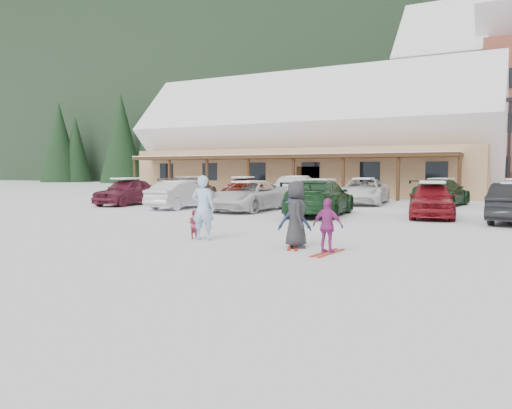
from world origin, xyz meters
The scene contains 24 objects.
ground centered at (0.00, 0.00, 0.00)m, with size 160.00×160.00×0.00m, color white.
forested_hillside centered at (0.00, 85.00, 19.00)m, with size 300.00×70.00×38.00m, color black.
day_lodge centered at (-9.00, 27.96, 3.94)m, with size 29.12×12.50×10.38m.
lamp_post centered at (6.16, 22.95, 3.57)m, with size 0.50×0.25×6.33m.
conifer_0 centered at (-26.00, 30.00, 5.69)m, with size 4.40×4.40×10.20m.
conifer_2 centered at (-30.00, 42.00, 6.83)m, with size 5.28×5.28×12.24m.
conifer_3 centered at (6.00, 44.00, 5.12)m, with size 3.96×3.96×9.18m.
adult_skier centered at (-1.01, 0.32, 0.91)m, with size 0.66×0.44×1.82m, color #A7C9EE.
toddler_red centered at (-1.37, 0.41, 0.41)m, with size 0.40×0.31×0.83m, color #AE364A.
child_navy centered at (1.76, 0.33, 0.66)m, with size 0.85×0.49×1.31m, color #1D2746.
skis_child_navy centered at (1.76, 0.33, 0.01)m, with size 0.20×1.40×0.03m, color red.
child_magenta centered at (2.84, -0.21, 0.65)m, with size 0.77×0.32×1.31m, color #9F2E81.
skis_child_magenta centered at (2.84, -0.21, 0.01)m, with size 0.20×1.40×0.03m, color red.
bystander_dark centered at (1.83, 0.28, 0.85)m, with size 0.83×0.54×1.69m, color #2A2A2C.
parked_car_0 centered at (-12.55, 9.90, 0.75)m, with size 1.77×4.39×1.50m, color maroon.
parked_car_1 centered at (-8.36, 9.29, 0.69)m, with size 1.46×4.19×1.38m, color silver.
parked_car_2 centered at (-4.64, 9.62, 0.70)m, with size 2.34×5.07×1.41m, color silver.
parked_car_3 centered at (-0.77, 8.88, 0.77)m, with size 2.17×5.33×1.55m, color #183E1E.
parked_car_4 centered at (3.63, 10.19, 0.74)m, with size 1.74×4.33×1.47m, color maroon.
parked_car_7 centered at (-13.27, 16.86, 0.74)m, with size 2.06×5.07×1.47m, color gray.
parked_car_8 centered at (-9.15, 17.07, 0.75)m, with size 1.77×4.40×1.50m, color maroon.
parked_car_9 centered at (-5.51, 17.56, 0.78)m, with size 1.65×4.73×1.56m, color silver.
parked_car_10 centered at (-1.07, 16.68, 0.74)m, with size 2.45×5.32×1.48m, color white.
parked_car_11 centered at (3.04, 17.29, 0.74)m, with size 2.08×5.11×1.48m, color #193F22.
Camera 1 is at (6.78, -11.26, 1.97)m, focal length 35.00 mm.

